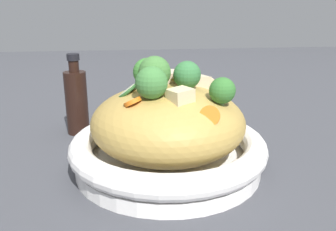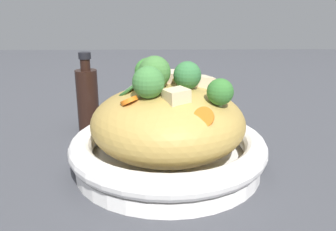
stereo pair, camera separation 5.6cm
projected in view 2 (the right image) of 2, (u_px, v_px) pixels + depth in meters
The scene contains 8 objects.
ground_plane at pixel (168, 168), 0.59m from camera, with size 3.00×3.00×0.00m, color #3D3E43.
serving_bowl at pixel (168, 151), 0.58m from camera, with size 0.32×0.32×0.06m.
noodle_heap at pixel (168, 122), 0.57m from camera, with size 0.24×0.24×0.12m.
broccoli_florets at pixel (166, 78), 0.54m from camera, with size 0.15×0.13×0.08m.
carrot_coins at pixel (166, 92), 0.57m from camera, with size 0.14×0.20×0.04m.
zucchini_slices at pixel (157, 86), 0.58m from camera, with size 0.13×0.09×0.03m.
chicken_chunks at pixel (189, 85), 0.57m from camera, with size 0.09×0.14×0.04m.
soy_sauce_bottle at pixel (88, 98), 0.75m from camera, with size 0.04×0.04×0.16m.
Camera 2 is at (0.01, 0.54, 0.26)m, focal length 38.41 mm.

